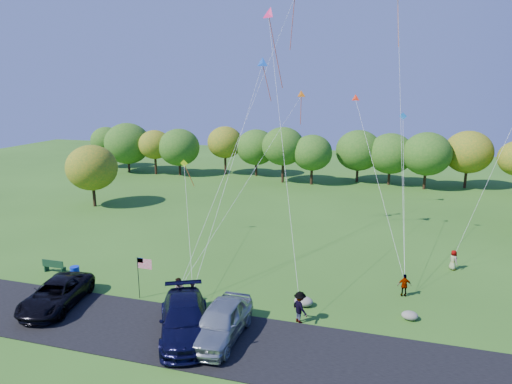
% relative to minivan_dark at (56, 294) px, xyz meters
% --- Properties ---
extents(ground, '(140.00, 140.00, 0.00)m').
position_rel_minivan_dark_xyz_m(ground, '(9.63, 3.23, -0.86)').
color(ground, '#2C5919').
rests_on(ground, ground).
extents(asphalt_lane, '(44.00, 6.00, 0.06)m').
position_rel_minivan_dark_xyz_m(asphalt_lane, '(9.63, -0.77, -0.83)').
color(asphalt_lane, black).
rests_on(asphalt_lane, ground).
extents(treeline, '(75.75, 27.88, 8.14)m').
position_rel_minivan_dark_xyz_m(treeline, '(7.18, 39.23, 3.80)').
color(treeline, '#331F12').
rests_on(treeline, ground).
extents(minivan_dark, '(3.66, 6.17, 1.61)m').
position_rel_minivan_dark_xyz_m(minivan_dark, '(0.00, 0.00, 0.00)').
color(minivan_dark, black).
rests_on(minivan_dark, asphalt_lane).
extents(minivan_navy, '(5.12, 6.90, 1.86)m').
position_rel_minivan_dark_xyz_m(minivan_navy, '(9.01, -0.78, 0.12)').
color(minivan_navy, black).
rests_on(minivan_navy, asphalt_lane).
extents(minivan_silver, '(2.40, 5.74, 1.94)m').
position_rel_minivan_dark_xyz_m(minivan_silver, '(11.02, -0.51, 0.17)').
color(minivan_silver, '#9CA3A6').
rests_on(minivan_silver, asphalt_lane).
extents(flyer_a, '(0.64, 0.47, 1.62)m').
position_rel_minivan_dark_xyz_m(flyer_a, '(8.09, 2.43, -0.05)').
color(flyer_a, '#4C4C59').
rests_on(flyer_a, ground).
extents(flyer_b, '(1.08, 1.06, 1.76)m').
position_rel_minivan_dark_xyz_m(flyer_b, '(7.13, 2.43, 0.02)').
color(flyer_b, '#4C4C59').
rests_on(flyer_b, ground).
extents(flyer_c, '(1.37, 1.36, 1.90)m').
position_rel_minivan_dark_xyz_m(flyer_c, '(14.79, 2.43, 0.09)').
color(flyer_c, '#4C4C59').
rests_on(flyer_c, ground).
extents(flyer_d, '(0.95, 0.55, 1.52)m').
position_rel_minivan_dark_xyz_m(flyer_d, '(20.67, 7.64, -0.10)').
color(flyer_d, '#4C4C59').
rests_on(flyer_d, ground).
extents(flyer_e, '(0.80, 0.89, 1.52)m').
position_rel_minivan_dark_xyz_m(flyer_e, '(24.24, 13.24, -0.10)').
color(flyer_e, '#4C4C59').
rests_on(flyer_e, ground).
extents(park_bench, '(1.79, 0.45, 0.99)m').
position_rel_minivan_dark_xyz_m(park_bench, '(-3.86, 4.38, -0.33)').
color(park_bench, '#12331C').
rests_on(park_bench, ground).
extents(trash_barrel, '(0.63, 0.63, 0.95)m').
position_rel_minivan_dark_xyz_m(trash_barrel, '(-1.60, 3.82, -0.39)').
color(trash_barrel, '#0B25AB').
rests_on(trash_barrel, ground).
extents(flag_assembly, '(1.04, 0.68, 2.81)m').
position_rel_minivan_dark_xyz_m(flag_assembly, '(4.59, 2.53, 1.27)').
color(flag_assembly, black).
rests_on(flag_assembly, ground).
extents(boulder_near, '(1.18, 0.92, 0.59)m').
position_rel_minivan_dark_xyz_m(boulder_near, '(14.63, 4.49, -0.57)').
color(boulder_near, gray).
rests_on(boulder_near, ground).
extents(boulder_far, '(0.95, 0.79, 0.49)m').
position_rel_minivan_dark_xyz_m(boulder_far, '(20.94, 4.58, -0.62)').
color(boulder_far, gray).
rests_on(boulder_far, ground).
extents(kites_aloft, '(26.46, 8.20, 15.25)m').
position_rel_minivan_dark_xyz_m(kites_aloft, '(12.31, 16.95, 15.97)').
color(kites_aloft, '#D51755').
rests_on(kites_aloft, ground).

